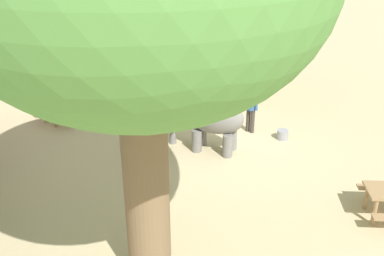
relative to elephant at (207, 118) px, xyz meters
name	(u,v)px	position (x,y,z in m)	size (l,w,h in m)	color
ground_plane	(229,142)	(0.15, -0.83, -1.07)	(60.00, 60.00, 0.00)	tan
elephant	(207,118)	(0.00, 0.00, 0.00)	(2.20, 2.29, 1.68)	slate
person_handler	(251,106)	(0.62, -1.81, -0.12)	(0.47, 0.32, 1.62)	#3F3833
wooden_bench	(176,94)	(3.62, -0.18, -0.60)	(1.41, 1.04, 0.88)	brown
picnic_table_near	(63,104)	(3.81, 3.94, -0.48)	(2.04, 2.05, 0.78)	#9E7A51
feed_bucket	(282,135)	(-0.23, -2.56, -0.91)	(0.36, 0.36, 0.32)	gray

